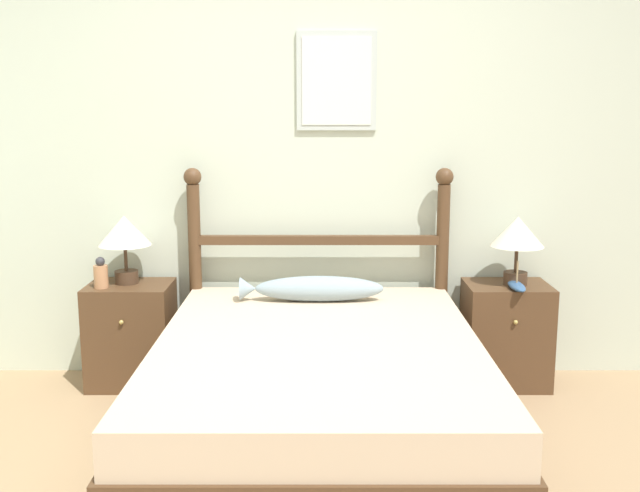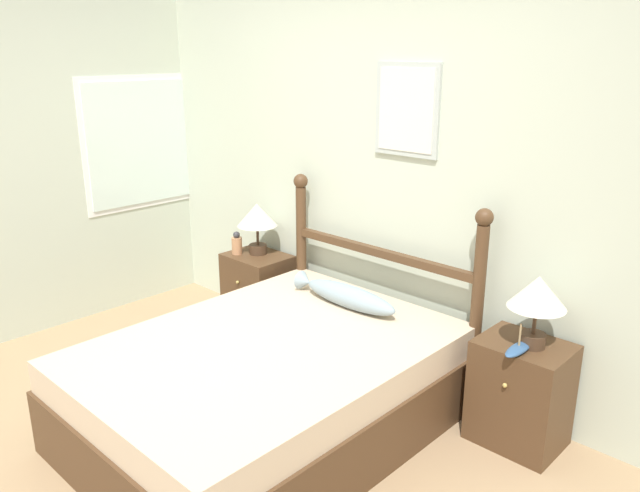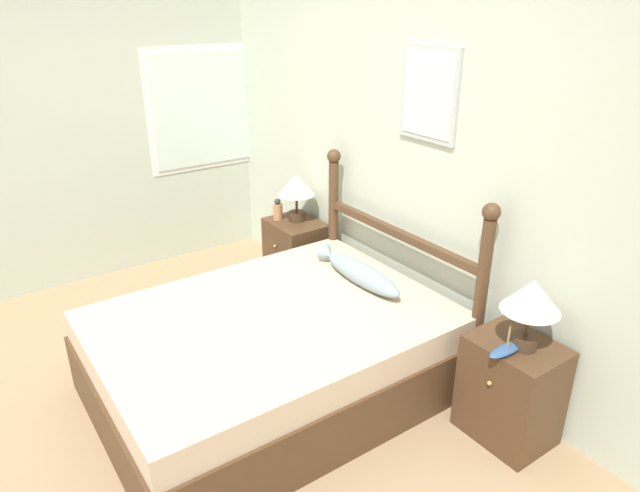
{
  "view_description": "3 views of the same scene",
  "coord_description": "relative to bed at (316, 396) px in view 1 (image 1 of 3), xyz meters",
  "views": [
    {
      "loc": [
        0.09,
        -2.53,
        1.54
      ],
      "look_at": [
        0.1,
        1.01,
        0.88
      ],
      "focal_mm": 42.0,
      "sensor_mm": 36.0,
      "label": 1
    },
    {
      "loc": [
        2.37,
        -1.34,
        2.02
      ],
      "look_at": [
        0.11,
        1.03,
        0.98
      ],
      "focal_mm": 35.0,
      "sensor_mm": 36.0,
      "label": 2
    },
    {
      "loc": [
        2.57,
        -0.75,
        2.19
      ],
      "look_at": [
        0.15,
        0.95,
        0.9
      ],
      "focal_mm": 32.0,
      "sensor_mm": 36.0,
      "label": 3
    }
  ],
  "objects": [
    {
      "name": "wall_back",
      "position": [
        -0.08,
        1.08,
        1.02
      ],
      "size": [
        6.4,
        0.08,
        2.55
      ],
      "color": "beige",
      "rests_on": "ground_plane"
    },
    {
      "name": "bed",
      "position": [
        0.0,
        0.0,
        0.0
      ],
      "size": [
        1.47,
        1.98,
        0.53
      ],
      "color": "#4C331E",
      "rests_on": "ground_plane"
    },
    {
      "name": "headboard",
      "position": [
        0.0,
        0.95,
        0.42
      ],
      "size": [
        1.5,
        0.1,
        1.21
      ],
      "color": "#4C331E",
      "rests_on": "ground_plane"
    },
    {
      "name": "nightstand_left",
      "position": [
        -1.05,
        0.84,
        0.03
      ],
      "size": [
        0.46,
        0.38,
        0.58
      ],
      "color": "#4C331E",
      "rests_on": "ground_plane"
    },
    {
      "name": "nightstand_right",
      "position": [
        1.05,
        0.84,
        0.03
      ],
      "size": [
        0.46,
        0.38,
        0.58
      ],
      "color": "#4C331E",
      "rests_on": "ground_plane"
    },
    {
      "name": "table_lamp_left",
      "position": [
        -1.07,
        0.87,
        0.59
      ],
      "size": [
        0.29,
        0.29,
        0.38
      ],
      "color": "#422D1E",
      "rests_on": "nightstand_left"
    },
    {
      "name": "table_lamp_right",
      "position": [
        1.09,
        0.84,
        0.59
      ],
      "size": [
        0.29,
        0.29,
        0.38
      ],
      "color": "#422D1E",
      "rests_on": "nightstand_right"
    },
    {
      "name": "bottle",
      "position": [
        -1.18,
        0.76,
        0.39
      ],
      "size": [
        0.08,
        0.08,
        0.17
      ],
      "color": "tan",
      "rests_on": "nightstand_left"
    },
    {
      "name": "model_boat",
      "position": [
        1.07,
        0.73,
        0.34
      ],
      "size": [
        0.08,
        0.24,
        0.15
      ],
      "color": "#335684",
      "rests_on": "nightstand_right"
    },
    {
      "name": "fish_pillow",
      "position": [
        -0.03,
        0.67,
        0.33
      ],
      "size": [
        0.76,
        0.15,
        0.13
      ],
      "color": "#8499A3",
      "rests_on": "bed"
    }
  ]
}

